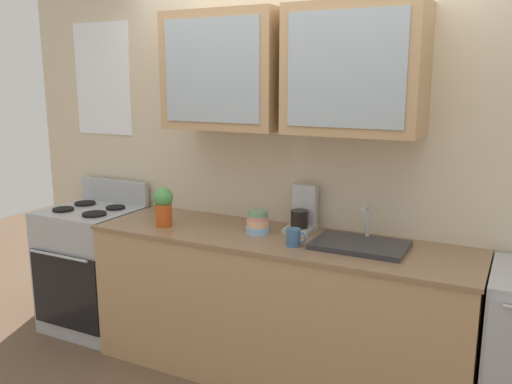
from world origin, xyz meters
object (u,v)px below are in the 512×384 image
Objects in this scene: stove_range at (94,268)px; vase at (163,205)px; coffee_maker at (302,214)px; bowl_stack at (258,223)px; sink_faucet at (360,244)px; cup_near_sink at (294,237)px.

vase reaches higher than stove_range.
coffee_maker reaches higher than vase.
bowl_stack is 0.52× the size of coffee_maker.
vase is at bearing -168.38° from bowl_stack.
sink_faucet is (2.03, 0.03, 0.47)m from stove_range.
vase reaches higher than cup_near_sink.
bowl_stack is 0.29m from coffee_maker.
stove_range reaches higher than cup_near_sink.
bowl_stack is 0.64m from vase.
vase is (-1.28, -0.14, 0.12)m from sink_faucet.
coffee_maker is at bearing 157.16° from sink_faucet.
vase is at bearing 179.19° from cup_near_sink.
cup_near_sink is at bearing -75.99° from coffee_maker.
stove_range is 1.71m from coffee_maker.
vase is 0.88× the size of coffee_maker.
sink_faucet reaches higher than bowl_stack.
stove_range is 2.10× the size of sink_faucet.
vase is at bearing -159.45° from coffee_maker.
sink_faucet is at bearing 6.05° from vase.
stove_range is 1.47m from bowl_stack.
cup_near_sink is at bearing -156.96° from sink_faucet.
bowl_stack is 0.59× the size of vase.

